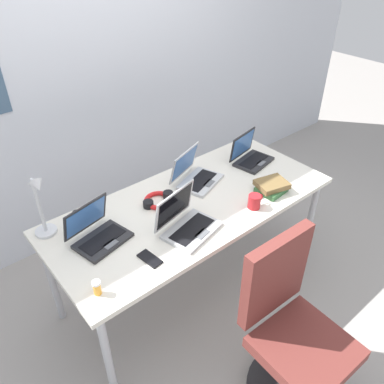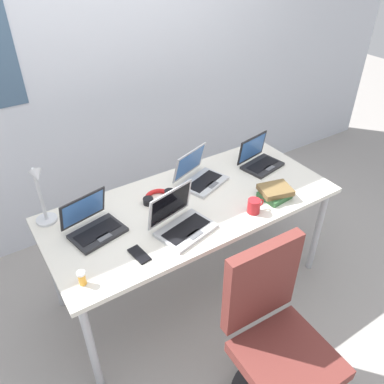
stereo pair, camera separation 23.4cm
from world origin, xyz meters
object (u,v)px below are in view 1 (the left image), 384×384
Objects in this scene: laptop_back_right at (98,233)px; laptop_far_corner at (195,176)px; laptop_near_mouse at (187,223)px; computer_mouse at (78,214)px; coffee_mug at (255,201)px; cell_phone at (150,259)px; headphones at (158,200)px; pill_bottle at (97,288)px; office_chair at (292,339)px; book_stack at (272,187)px; desk_lamp at (41,207)px; laptop_by_keyboard at (250,156)px.

laptop_back_right is 0.91× the size of laptop_far_corner.
laptop_near_mouse is 0.65m from computer_mouse.
laptop_far_corner is 0.45m from coffee_mug.
computer_mouse is at bearing 95.61° from cell_phone.
laptop_far_corner is at bearing 4.93° from headphones.
pill_bottle is (-0.61, -0.09, -0.01)m from laptop_near_mouse.
laptop_near_mouse is 0.45m from coffee_mug.
laptop_far_corner is at bearing 77.41° from office_chair.
pill_bottle is 0.36× the size of book_stack.
office_chair is at bearing -60.59° from laptop_back_right.
laptop_near_mouse reaches higher than cell_phone.
laptop_far_corner is at bearing 101.56° from coffee_mug.
cell_phone is (-0.65, -0.40, -0.04)m from laptop_far_corner.
pill_bottle is at bearing 179.08° from coffee_mug.
coffee_mug is (0.41, -0.41, 0.03)m from headphones.
computer_mouse is 0.61m from pill_bottle.
coffee_mug is (0.09, -0.44, -0.00)m from laptop_far_corner.
desk_lamp reaches higher than laptop_back_right.
laptop_near_mouse is 0.37× the size of office_chair.
headphones is at bearing 31.99° from pill_bottle.
laptop_by_keyboard is at bearing -6.50° from laptop_far_corner.
desk_lamp is 3.54× the size of coffee_mug.
laptop_near_mouse is 0.65m from book_stack.
cell_phone is (0.12, -0.56, -0.01)m from computer_mouse.
pill_bottle reaches higher than headphones.
office_chair reaches higher than laptop_back_right.
desk_lamp is 1.80× the size of book_stack.
desk_lamp reaches higher than laptop_far_corner.
laptop_back_right is 0.45m from headphones.
office_chair reaches higher than computer_mouse.
computer_mouse is at bearing 130.15° from laptop_near_mouse.
book_stack is (1.07, -0.30, -0.01)m from laptop_back_right.
coffee_mug is at bearing -22.03° from laptop_back_right.
laptop_far_corner is 1.63× the size of book_stack.
laptop_back_right is 0.78m from laptop_far_corner.
pill_bottle is at bearing -148.01° from headphones.
laptop_back_right is 1.53× the size of headphones.
coffee_mug is at bearing -34.00° from computer_mouse.
laptop_back_right is 0.49m from laptop_near_mouse.
laptop_near_mouse reaches higher than book_stack.
laptop_far_corner is (0.97, -0.11, -0.15)m from desk_lamp.
coffee_mug is 0.12× the size of office_chair.
computer_mouse is (-0.77, 0.16, -0.03)m from laptop_far_corner.
laptop_near_mouse is 0.31m from headphones.
laptop_by_keyboard is (1.43, -0.16, -0.15)m from desk_lamp.
computer_mouse is 0.48m from headphones.
cell_phone is (-1.11, -0.35, -0.04)m from laptop_by_keyboard.
laptop_by_keyboard is (1.24, 0.04, -0.00)m from laptop_back_right.
laptop_by_keyboard is at bearing 14.61° from pill_bottle.
laptop_back_right is 1.16m from office_chair.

